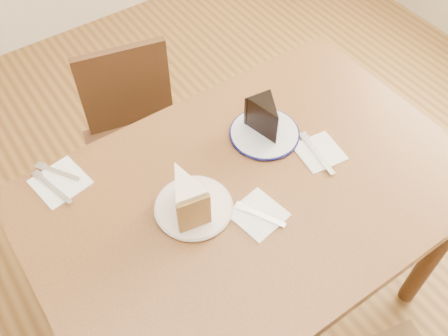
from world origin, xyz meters
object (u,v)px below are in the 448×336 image
(chair_far, at_px, (141,143))
(table, at_px, (251,209))
(plate_cream, at_px, (194,207))
(carrot_cake, at_px, (185,195))
(chocolate_cake, at_px, (267,121))
(plate_navy, at_px, (264,134))

(chair_far, bearing_deg, table, 110.13)
(plate_cream, distance_m, carrot_cake, 0.06)
(plate_cream, relative_size, carrot_cake, 1.70)
(carrot_cake, relative_size, chocolate_cake, 1.06)
(plate_cream, relative_size, chocolate_cake, 1.81)
(table, xyz_separation_m, chocolate_cake, (0.15, 0.14, 0.16))
(plate_cream, xyz_separation_m, plate_navy, (0.31, 0.10, 0.00))
(plate_cream, distance_m, plate_navy, 0.33)
(plate_cream, height_order, carrot_cake, carrot_cake)
(plate_navy, bearing_deg, table, -136.84)
(table, height_order, plate_navy, plate_navy)
(plate_navy, height_order, carrot_cake, carrot_cake)
(plate_cream, bearing_deg, chair_far, 80.17)
(plate_navy, bearing_deg, chocolate_cake, -18.60)
(chair_far, height_order, plate_cream, chair_far)
(chocolate_cake, bearing_deg, table, 48.93)
(chair_far, relative_size, plate_cream, 3.96)
(carrot_cake, bearing_deg, chocolate_cake, 25.52)
(table, distance_m, chair_far, 0.63)
(chair_far, height_order, plate_navy, chair_far)
(chocolate_cake, bearing_deg, chair_far, -56.62)
(chair_far, height_order, chocolate_cake, chocolate_cake)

